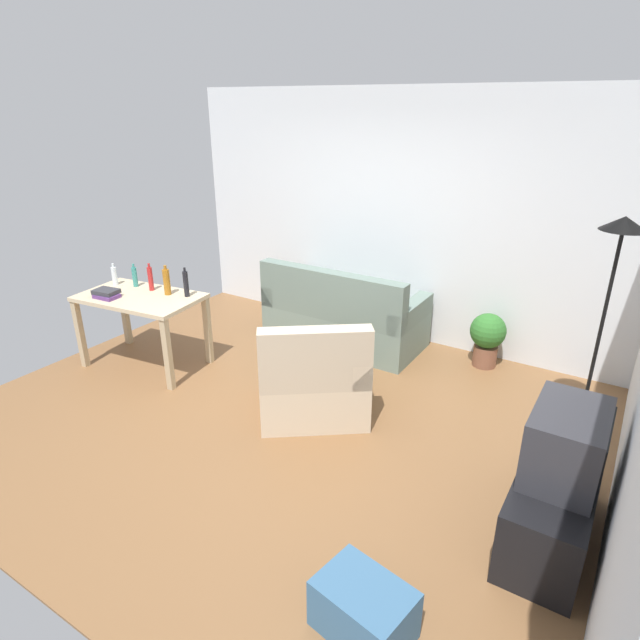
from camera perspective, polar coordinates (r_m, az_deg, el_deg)
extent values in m
cube|color=brown|center=(4.71, -4.35, -10.32)|extent=(5.20, 4.40, 0.02)
cube|color=silver|center=(5.98, 8.05, 10.86)|extent=(5.20, 0.10, 2.70)
cube|color=slate|center=(5.98, 2.73, -0.52)|extent=(1.72, 0.84, 0.40)
cube|color=slate|center=(5.53, 1.07, 2.69)|extent=(1.72, 0.16, 0.52)
cube|color=slate|center=(5.55, 9.78, 0.75)|extent=(0.16, 0.84, 0.22)
cube|color=slate|center=(6.26, -3.42, 3.58)|extent=(0.16, 0.84, 0.22)
cube|color=black|center=(3.73, 23.86, -17.88)|extent=(0.44, 1.10, 0.48)
cube|color=#2D2D33|center=(3.46, 25.07, -12.00)|extent=(0.40, 0.60, 0.44)
cube|color=black|center=(3.46, 28.46, -12.72)|extent=(0.01, 0.52, 0.36)
cylinder|color=black|center=(4.90, 26.04, -11.07)|extent=(0.26, 0.26, 0.03)
cylinder|color=black|center=(4.52, 27.87, -1.92)|extent=(0.03, 0.03, 1.68)
cone|color=black|center=(4.27, 30.04, 9.03)|extent=(0.32, 0.32, 0.10)
cube|color=#C6B28E|center=(5.54, -18.91, 2.33)|extent=(1.28, 0.84, 0.04)
cube|color=tan|center=(5.87, -24.48, -1.38)|extent=(0.07, 0.07, 0.72)
cube|color=tan|center=(5.12, -16.13, -3.63)|extent=(0.07, 0.07, 0.72)
cube|color=tan|center=(6.25, -20.32, 0.68)|extent=(0.07, 0.07, 0.72)
cube|color=tan|center=(5.55, -12.03, -1.12)|extent=(0.07, 0.07, 0.72)
cylinder|color=brown|center=(5.72, 17.38, -3.69)|extent=(0.24, 0.24, 0.22)
sphere|color=#2D6B28|center=(5.61, 17.70, -1.12)|extent=(0.36, 0.36, 0.36)
cube|color=beige|center=(4.68, -0.78, -7.44)|extent=(1.22, 1.21, 0.40)
cube|color=#C0AD91|center=(4.17, -0.50, -4.30)|extent=(0.82, 0.67, 0.52)
cube|color=#C8B597|center=(4.57, 3.84, -3.88)|extent=(0.63, 0.77, 0.22)
cube|color=#C8B597|center=(4.53, -5.49, -4.20)|extent=(0.63, 0.77, 0.22)
cube|color=#386084|center=(3.07, 4.74, -28.71)|extent=(0.53, 0.42, 0.30)
cylinder|color=silver|center=(5.92, -21.32, 4.45)|extent=(0.05, 0.05, 0.19)
cylinder|color=silver|center=(5.89, -21.48, 5.51)|extent=(0.02, 0.02, 0.04)
cylinder|color=teal|center=(5.79, -19.37, 4.40)|extent=(0.05, 0.05, 0.20)
cylinder|color=teal|center=(5.76, -19.53, 5.55)|extent=(0.02, 0.02, 0.04)
cylinder|color=#AD2323|center=(5.61, -17.84, 4.26)|extent=(0.05, 0.05, 0.24)
cylinder|color=#AD2323|center=(5.57, -18.01, 5.63)|extent=(0.02, 0.02, 0.04)
cylinder|color=#9E6019|center=(5.44, -16.23, 3.96)|extent=(0.07, 0.07, 0.26)
cylinder|color=#9E6019|center=(5.39, -16.40, 5.46)|extent=(0.03, 0.03, 0.04)
cylinder|color=black|center=(5.33, -14.28, 3.79)|extent=(0.05, 0.05, 0.26)
cylinder|color=black|center=(5.29, -14.43, 5.30)|extent=(0.02, 0.02, 0.04)
cube|color=#593372|center=(5.57, -22.05, 2.40)|extent=(0.25, 0.18, 0.03)
cube|color=#333338|center=(5.59, -22.12, 2.86)|extent=(0.25, 0.20, 0.04)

